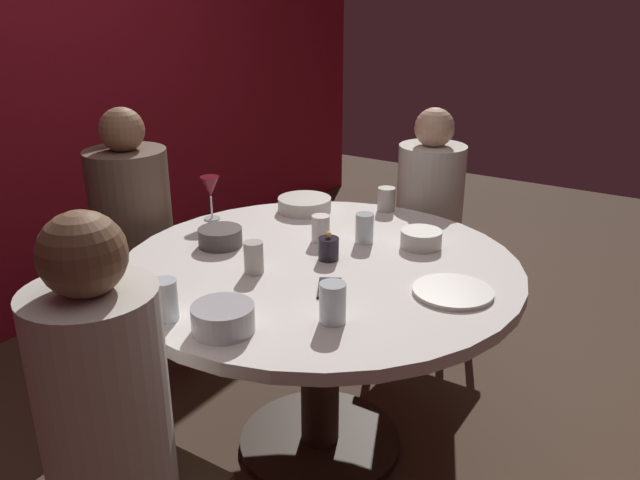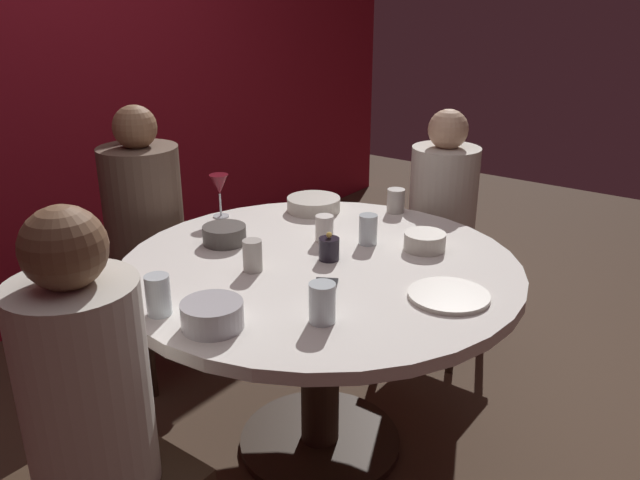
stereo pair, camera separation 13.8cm
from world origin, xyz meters
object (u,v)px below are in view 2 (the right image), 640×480
Objects in this scene: seated_diner_right at (442,207)px; cup_by_left_diner at (368,229)px; cell_phone at (325,288)px; cup_beside_wine at (253,256)px; bowl_sauce_side at (425,241)px; seated_diner_back at (144,215)px; cup_center_front at (324,228)px; cup_far_edge at (158,295)px; seated_diner_left at (86,393)px; dining_table at (320,303)px; bowl_small_white at (224,235)px; candle_holder at (329,249)px; dinner_plate at (449,295)px; bowl_salad_center at (314,204)px; cup_near_candle at (396,201)px; cup_by_right_diner at (322,303)px; bowl_serving_large at (212,315)px; wine_glass at (219,186)px.

cup_by_left_diner is (-0.67, -0.04, 0.10)m from seated_diner_right.
cup_beside_wine reaches higher than cell_phone.
cup_by_left_diner is at bearing 110.96° from bowl_sauce_side.
cup_center_front is (0.17, -0.81, 0.07)m from seated_diner_back.
cup_beside_wine is at bearing -1.16° from cup_far_edge.
seated_diner_left reaches higher than cup_by_left_diner.
bowl_small_white reaches higher than dining_table.
candle_holder reaches higher than dinner_plate.
bowl_salad_center is at bearing -35.02° from seated_diner_right.
cup_center_front is at bearing -4.70° from cup_beside_wine.
cell_phone is (-1.07, -0.14, 0.05)m from seated_diner_right.
cup_near_candle is 0.38m from cup_by_left_diner.
cup_near_candle is at bearing 7.57° from candle_holder.
bowl_salad_center is at bearing 38.67° from cup_by_right_diner.
bowl_serving_large is 1.45× the size of cup_far_edge.
cup_by_left_diner is at bearing -0.14° from bowl_serving_large.
bowl_small_white is 0.36m from cup_center_front.
seated_diner_right is 11.40× the size of candle_holder.
cup_by_right_diner reaches higher than bowl_serving_large.
cup_by_left_diner is 0.61m from cup_by_right_diner.
cup_by_left_diner is 0.83m from cup_far_edge.
cup_by_left_diner reaches higher than candle_holder.
dinner_plate is 0.80m from cup_near_candle.
cup_far_edge is at bearing 165.92° from candle_holder.
cell_phone is at bearing -15.54° from bowl_serving_large.
bowl_serving_large is at bearing -176.26° from dining_table.
wine_glass is 0.57m from cup_beside_wine.
bowl_salad_center is 2.01× the size of cup_by_left_diner.
seated_diner_right is at bearing -37.55° from wine_glass.
cup_by_left_diner is (0.20, -0.03, 0.01)m from candle_holder.
cell_phone is 0.41m from cup_center_front.
seated_diner_back is (0.91, 0.92, -0.00)m from seated_diner_left.
cup_far_edge is at bearing 121.05° from cup_by_right_diner.
seated_diner_back reaches higher than cup_beside_wine.
cup_beside_wine is (-0.61, -0.21, 0.02)m from bowl_salad_center.
wine_glass is 1.50× the size of cup_far_edge.
dinner_plate is at bearing -31.76° from cup_by_right_diner.
cup_beside_wine is at bearing 175.30° from cup_center_front.
wine_glass is 1.54× the size of cup_by_right_diner.
candle_holder is at bearing 33.54° from cup_by_right_diner.
bowl_salad_center is 0.35m from cup_center_front.
bowl_serving_large is 1.75× the size of cup_center_front.
bowl_salad_center is at bearing 123.97° from cup_near_candle.
bowl_serving_large reaches higher than dinner_plate.
cup_beside_wine is at bearing 25.94° from bowl_serving_large.
seated_diner_back is 1.29m from seated_diner_right.
seated_diner_right is 9.89× the size of cup_by_right_diner.
dining_table is 0.64m from cup_near_candle.
bowl_salad_center is 1.92× the size of cup_by_right_diner.
bowl_small_white is at bearing 24.36° from seated_diner_left.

